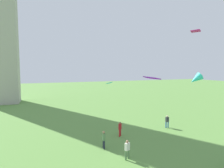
{
  "coord_description": "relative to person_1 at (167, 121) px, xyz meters",
  "views": [
    {
      "loc": [
        -8.33,
        1.82,
        8.08
      ],
      "look_at": [
        -0.2,
        20.86,
        6.44
      ],
      "focal_mm": 28.34,
      "sensor_mm": 36.0,
      "label": 1
    }
  ],
  "objects": [
    {
      "name": "kite_flying_5",
      "position": [
        -6.95,
        4.44,
        5.21
      ],
      "size": [
        0.89,
        1.04,
        0.33
      ],
      "rotation": [
        0.0,
        0.0,
        5.15
      ],
      "color": "#14CA9F"
    },
    {
      "name": "kite_flying_4",
      "position": [
        -4.25,
        -2.15,
        6.17
      ],
      "size": [
        1.77,
        1.24,
        0.39
      ],
      "rotation": [
        0.0,
        0.0,
        3.12
      ],
      "color": "purple"
    },
    {
      "name": "person_1",
      "position": [
        0.0,
        0.0,
        0.0
      ],
      "size": [
        0.54,
        0.29,
        1.76
      ],
      "rotation": [
        0.0,
        0.0,
        0.05
      ],
      "color": "#235693",
      "rests_on": "ground_plane"
    },
    {
      "name": "kite_flying_0",
      "position": [
        1.65,
        -3.1,
        5.95
      ],
      "size": [
        1.97,
        1.47,
        1.64
      ],
      "rotation": [
        0.0,
        0.0,
        4.43
      ],
      "color": "#38E2D6"
    },
    {
      "name": "person_5",
      "position": [
        -7.48,
        -0.29,
        0.02
      ],
      "size": [
        0.51,
        0.53,
        1.8
      ],
      "rotation": [
        0.0,
        0.0,
        3.99
      ],
      "color": "red",
      "rests_on": "ground_plane"
    },
    {
      "name": "person_4",
      "position": [
        -9.32,
        -5.61,
        0.01
      ],
      "size": [
        0.53,
        0.42,
        1.77
      ],
      "rotation": [
        0.0,
        0.0,
        3.52
      ],
      "color": "#51754C",
      "rests_on": "ground_plane"
    },
    {
      "name": "kite_flying_1",
      "position": [
        4.5,
        -0.26,
        12.67
      ],
      "size": [
        1.36,
        1.51,
        0.25
      ],
      "rotation": [
        0.0,
        0.0,
        5.2
      ],
      "color": "#C71983"
    },
    {
      "name": "person_3",
      "position": [
        -10.49,
        -2.68,
        0.05
      ],
      "size": [
        0.35,
        0.56,
        1.84
      ],
      "rotation": [
        0.0,
        0.0,
        1.4
      ],
      "color": "#1E2333",
      "rests_on": "ground_plane"
    }
  ]
}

